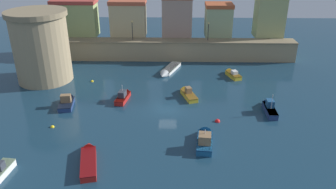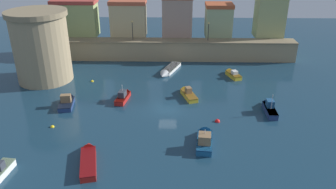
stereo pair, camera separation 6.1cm
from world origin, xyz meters
name	(u,v)px [view 1 (the left image)]	position (x,y,z in m)	size (l,w,h in m)	color
ground_plane	(168,109)	(0.00, 0.00, 0.00)	(115.89, 115.89, 0.00)	#19384C
quay_wall	(170,50)	(0.00, 20.86, 1.92)	(47.62, 3.39, 3.83)	#9E8966
old_town_backdrop	(169,17)	(-0.29, 24.51, 7.48)	(45.24, 4.72, 9.53)	#98AB69
fortress_tower	(41,46)	(-20.58, 10.04, 5.80)	(9.46, 9.46, 11.47)	#9E8966
quay_lamp_0	(132,27)	(-7.18, 20.86, 6.24)	(0.32, 0.32, 3.66)	black
quay_lamp_1	(208,28)	(7.15, 20.86, 6.11)	(0.32, 0.32, 3.44)	black
moored_boat_0	(205,138)	(4.52, -8.40, 0.58)	(2.30, 5.82, 2.80)	#195689
moored_boat_1	(187,93)	(2.86, 4.27, 0.44)	(2.91, 5.31, 1.87)	gold
moored_boat_2	(67,101)	(-14.37, 0.98, 0.49)	(2.38, 4.92, 2.27)	navy
moored_boat_3	(232,74)	(10.73, 12.30, 0.44)	(2.73, 4.65, 1.55)	gold
moored_boat_5	(168,71)	(-0.20, 13.74, 0.33)	(4.10, 7.30, 1.61)	white
moored_boat_6	(124,96)	(-6.53, 2.96, 0.51)	(2.08, 5.04, 2.75)	red
moored_boat_7	(269,107)	(13.94, -0.28, 0.54)	(1.35, 5.49, 3.12)	navy
moored_boat_8	(89,158)	(-8.15, -12.31, 0.41)	(2.95, 6.78, 1.46)	red
mooring_buoy_0	(52,127)	(-14.42, -5.39, 0.00)	(0.49, 0.49, 0.49)	yellow
mooring_buoy_1	(217,122)	(6.56, -3.48, 0.00)	(0.69, 0.69, 0.69)	red
mooring_buoy_2	(92,82)	(-12.73, 9.34, 0.00)	(0.47, 0.47, 0.47)	yellow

